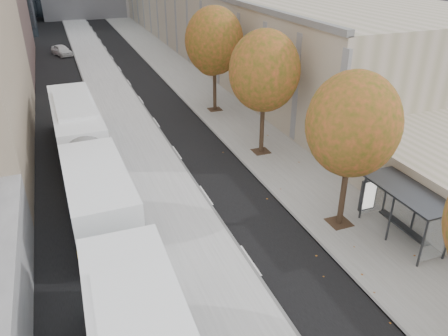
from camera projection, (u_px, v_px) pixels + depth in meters
name	position (u px, v px, depth m)	size (l,w,h in m)	color
bus_platform	(117.00, 105.00, 37.48)	(4.25, 150.00, 0.15)	#B6B6B6
sidewalk	(205.00, 96.00, 40.06)	(4.75, 150.00, 0.08)	gray
building_tan	(214.00, 8.00, 66.03)	(18.00, 92.00, 8.00)	tan
bus_shelter	(410.00, 198.00, 19.58)	(1.90, 4.40, 2.53)	#383A3F
tree_c	(353.00, 125.00, 19.22)	(4.20, 4.20, 7.28)	black
tree_d	(264.00, 71.00, 26.61)	(4.40, 4.40, 7.60)	black
tree_e	(214.00, 41.00, 34.00)	(4.60, 4.60, 7.92)	black
bus_far	(84.00, 150.00, 25.26)	(3.29, 19.03, 3.16)	white
distant_car	(62.00, 50.00, 54.64)	(1.55, 3.86, 1.31)	white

